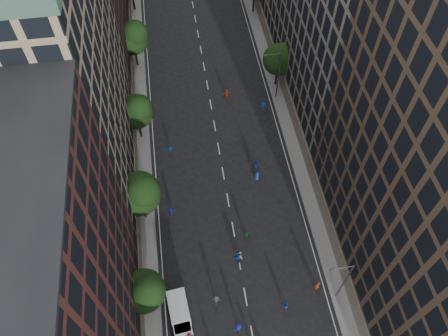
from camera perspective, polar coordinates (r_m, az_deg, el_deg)
The scene contains 27 objects.
ground at distance 67.11m, azimuth -1.18°, elevation 5.23°, with size 240.00×240.00×0.00m, color black.
sidewalk_left at distance 72.29m, azimuth -11.58°, elevation 8.56°, with size 4.00×105.00×0.15m, color slate.
sidewalk_right at distance 73.96m, azimuth 7.42°, elevation 10.64°, with size 4.00×105.00×0.15m, color slate.
bldg_left_a at distance 41.15m, azimuth -23.59°, elevation -15.34°, with size 14.00×22.00×30.00m, color #51241F.
bldg_left_b at distance 53.10m, azimuth -21.84°, elevation 10.45°, with size 14.00×26.00×34.00m, color #9A8464.
bldg_right_b at distance 63.34m, azimuth 16.37°, elevation 19.53°, with size 14.00×28.00×33.00m, color #6D635A.
tree_left_1 at distance 48.93m, azimuth -10.28°, elevation -15.51°, with size 4.80×4.80×8.21m.
tree_left_2 at distance 53.64m, azimuth -10.93°, elevation -3.16°, with size 5.60×5.60×9.45m.
tree_left_3 at distance 62.78m, azimuth -11.34°, elevation 7.35°, with size 5.00×5.00×8.58m.
tree_left_4 at distance 74.53m, azimuth -11.78°, elevation 16.44°, with size 5.40×5.40×9.08m.
tree_right_a at distance 70.36m, azimuth 7.35°, elevation 14.05°, with size 5.00×5.00×8.39m.
streetlamp_near at distance 50.71m, azimuth 15.34°, elevation -13.96°, with size 2.64×0.22×9.06m.
streetlamp_far at distance 68.38m, azimuth 7.00°, elevation 12.15°, with size 2.64×0.22×9.06m.
cargo_van at distance 52.11m, azimuth -5.82°, elevation -18.25°, with size 2.75×5.05×2.58m.
skater_2 at distance 53.14m, azimuth 8.02°, elevation -17.37°, with size 0.79×0.62×1.63m, color #163EB4.
skater_3 at distance 51.92m, azimuth 1.91°, elevation -20.14°, with size 1.13×0.65×1.75m, color #131D9F.
skater_7 at distance 54.39m, azimuth 12.07°, elevation -14.83°, with size 0.71×0.46×1.94m, color maroon.
skater_8 at distance 54.93m, azimuth 2.07°, elevation -11.34°, with size 0.78×0.61×1.61m, color beige.
skater_9 at distance 52.81m, azimuth -1.03°, elevation -16.81°, with size 1.15×0.66×1.78m, color #3A3B3F.
skater_10 at distance 56.12m, azimuth 2.97°, elevation -8.66°, with size 1.03×0.43×1.76m, color #1A5932.
skater_11 at distance 54.84m, azimuth 1.88°, elevation -11.58°, with size 1.48×0.47×1.59m, color blue.
skater_12 at distance 60.88m, azimuth 4.34°, elevation -1.07°, with size 0.78×0.51×1.59m, color #1741BE.
skater_13 at distance 58.11m, azimuth -6.90°, elevation -5.64°, with size 0.61×0.40×1.67m, color #11128D.
skater_14 at distance 61.91m, azimuth 4.15°, elevation 0.40°, with size 0.83×0.64×1.70m, color #1423A4.
skater_15 at distance 69.30m, azimuth 5.12°, elevation 8.00°, with size 1.02×0.59×1.59m, color blue.
skater_16 at distance 64.00m, azimuth -7.03°, elevation 2.45°, with size 0.92×0.38×1.57m, color blue.
skater_17 at distance 70.85m, azimuth 0.37°, elevation 9.62°, with size 1.54×0.49×1.66m, color #9E3A1A.
Camera 1 is at (-5.09, -3.38, 50.96)m, focal length 35.00 mm.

